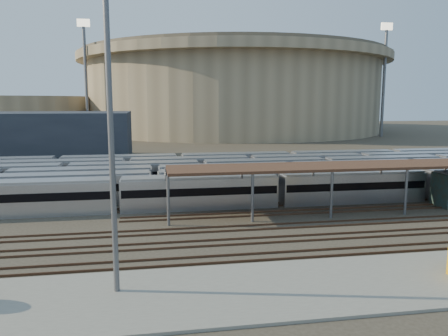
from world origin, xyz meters
name	(u,v)px	position (x,y,z in m)	size (l,w,h in m)	color
ground	(250,225)	(0.00, 0.00, 0.00)	(420.00, 420.00, 0.00)	#383026
apron	(226,292)	(-5.00, -15.00, 0.10)	(50.00, 9.00, 0.20)	gray
subway_trains	(247,176)	(3.78, 18.50, 1.80)	(126.82, 23.90, 3.60)	silver
inspection_shed	(428,165)	(22.00, 4.00, 4.98)	(60.30, 6.00, 5.30)	slate
empty_tracks	(262,240)	(0.00, -5.00, 0.09)	(170.00, 9.62, 0.18)	#4C3323
stadium	(233,91)	(25.00, 140.00, 16.47)	(124.00, 124.00, 32.50)	gray
secondary_arena	(10,116)	(-60.00, 130.00, 7.00)	(56.00, 56.00, 14.00)	gray
service_building	(27,137)	(-35.00, 55.00, 5.00)	(42.00, 20.00, 10.00)	#1E232D
floodlight_0	(86,75)	(-30.00, 110.00, 20.65)	(4.00, 1.00, 38.40)	slate
floodlight_2	(384,76)	(70.00, 100.00, 20.65)	(4.00, 1.00, 38.40)	slate
floodlight_3	(148,82)	(-10.00, 160.00, 20.65)	(4.00, 1.00, 38.40)	slate
yard_light_pole	(110,110)	(-11.96, -13.83, 11.76)	(0.82, 0.36, 22.96)	slate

